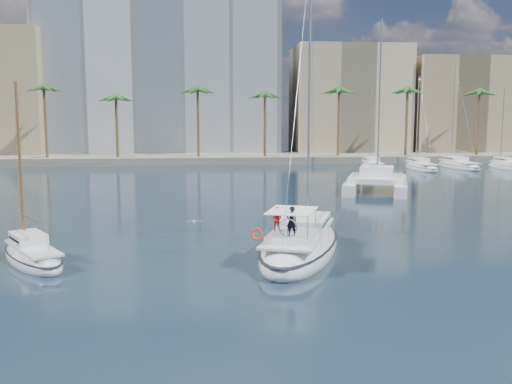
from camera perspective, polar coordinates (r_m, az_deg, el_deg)
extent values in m
plane|color=black|center=(35.01, 2.03, -5.10)|extent=(160.00, 160.00, 0.00)
cube|color=gray|center=(95.23, -2.52, 3.41)|extent=(120.00, 14.00, 1.20)
cube|color=silver|center=(107.33, -9.39, 10.96)|extent=(42.00, 16.00, 28.00)
cube|color=#CBB892|center=(107.16, 9.21, 8.83)|extent=(20.00, 14.00, 20.00)
cube|color=tan|center=(111.89, 19.53, 7.92)|extent=(18.00, 12.00, 18.00)
cylinder|color=brown|center=(95.65, -23.32, 5.59)|extent=(0.44, 0.44, 10.50)
sphere|color=#2A5A21|center=(95.65, -23.49, 8.73)|extent=(3.60, 3.60, 3.60)
cylinder|color=brown|center=(91.00, -2.42, 6.14)|extent=(0.44, 0.44, 10.50)
sphere|color=#2A5A21|center=(91.01, -2.44, 9.44)|extent=(3.60, 3.60, 3.60)
cylinder|color=brown|center=(98.63, 17.83, 5.90)|extent=(0.44, 0.44, 10.50)
sphere|color=#2A5A21|center=(98.63, 17.96, 8.95)|extent=(3.60, 3.60, 3.60)
ellipsoid|color=white|center=(32.18, 4.45, -5.59)|extent=(7.60, 12.61, 2.50)
ellipsoid|color=black|center=(32.10, 4.46, -4.97)|extent=(7.67, 12.74, 0.18)
cube|color=silver|center=(31.76, 4.40, -4.02)|extent=(5.56, 9.41, 0.12)
cube|color=white|center=(33.03, 4.82, -2.93)|extent=(3.73, 4.56, 0.60)
cube|color=black|center=(33.03, 4.82, -2.90)|extent=(3.60, 4.13, 0.14)
cylinder|color=#B7BABF|center=(33.87, 5.36, 10.22)|extent=(0.15, 0.15, 15.77)
cylinder|color=#B7BABF|center=(31.81, 4.53, -1.14)|extent=(1.71, 4.62, 0.11)
cube|color=white|center=(29.48, 3.63, -4.46)|extent=(3.15, 3.59, 0.36)
cube|color=white|center=(29.11, 3.61, -1.87)|extent=(3.15, 3.59, 0.04)
torus|color=silver|center=(28.23, 3.20, -3.61)|extent=(0.92, 0.37, 0.96)
torus|color=red|center=(28.16, 0.07, -4.25)|extent=(0.66, 0.39, 0.64)
imported|color=black|center=(28.54, 3.58, -2.93)|extent=(0.63, 0.50, 1.52)
imported|color=#B31E1B|center=(29.87, 2.09, -2.70)|extent=(0.77, 0.72, 1.26)
ellipsoid|color=white|center=(32.46, -21.41, -6.22)|extent=(5.55, 7.06, 1.63)
ellipsoid|color=black|center=(32.41, -21.43, -5.82)|extent=(5.60, 7.12, 0.18)
cube|color=silver|center=(32.20, -21.40, -5.20)|extent=(4.09, 5.25, 0.12)
cube|color=white|center=(32.88, -21.81, -4.32)|extent=(2.46, 2.71, 0.60)
cube|color=black|center=(32.88, -21.81, -4.29)|extent=(2.33, 2.49, 0.14)
cylinder|color=brown|center=(33.10, -22.53, 2.73)|extent=(0.15, 0.15, 8.60)
cylinder|color=brown|center=(32.09, -21.63, -2.41)|extent=(1.59, 2.44, 0.11)
cube|color=white|center=(60.46, 9.67, 0.76)|extent=(5.09, 11.78, 1.10)
cube|color=white|center=(60.29, 14.25, 0.61)|extent=(5.09, 11.78, 1.10)
cube|color=white|center=(59.64, 11.95, 1.34)|extent=(7.30, 8.04, 0.50)
cube|color=white|center=(60.17, 11.99, 2.06)|extent=(4.32, 4.50, 1.00)
cube|color=black|center=(60.16, 12.00, 2.11)|extent=(4.18, 4.05, 0.18)
cylinder|color=#B7BABF|center=(61.72, 12.26, 9.20)|extent=(0.18, 0.18, 16.07)
ellipsoid|color=silver|center=(38.67, -6.19, -2.95)|extent=(0.22, 0.42, 0.20)
sphere|color=silver|center=(38.86, -6.19, -2.87)|extent=(0.11, 0.11, 0.11)
cube|color=gray|center=(38.67, -6.64, -2.91)|extent=(0.49, 0.18, 0.12)
cube|color=gray|center=(38.65, -5.74, -2.90)|extent=(0.49, 0.18, 0.12)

